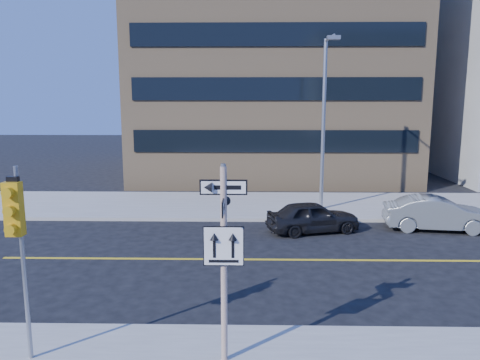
{
  "coord_description": "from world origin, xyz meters",
  "views": [
    {
      "loc": [
        0.49,
        -11.3,
        5.42
      ],
      "look_at": [
        0.19,
        4.0,
        2.77
      ],
      "focal_mm": 35.0,
      "sensor_mm": 36.0,
      "label": 1
    }
  ],
  "objects_px": {
    "sign_pole": "(224,253)",
    "parked_car_b": "(437,214)",
    "traffic_signal": "(16,225)",
    "streetlight_a": "(325,114)",
    "parked_car_a": "(313,217)"
  },
  "relations": [
    {
      "from": "traffic_signal",
      "to": "parked_car_b",
      "type": "relative_size",
      "value": 0.93
    },
    {
      "from": "sign_pole",
      "to": "streetlight_a",
      "type": "distance_m",
      "value": 14.05
    },
    {
      "from": "parked_car_b",
      "to": "streetlight_a",
      "type": "relative_size",
      "value": 0.54
    },
    {
      "from": "parked_car_b",
      "to": "sign_pole",
      "type": "bearing_deg",
      "value": 148.57
    },
    {
      "from": "traffic_signal",
      "to": "parked_car_a",
      "type": "bearing_deg",
      "value": 54.81
    },
    {
      "from": "sign_pole",
      "to": "parked_car_a",
      "type": "height_order",
      "value": "sign_pole"
    },
    {
      "from": "traffic_signal",
      "to": "parked_car_a",
      "type": "xyz_separation_m",
      "value": [
        7.12,
        10.09,
        -2.38
      ]
    },
    {
      "from": "sign_pole",
      "to": "traffic_signal",
      "type": "distance_m",
      "value": 4.05
    },
    {
      "from": "sign_pole",
      "to": "parked_car_a",
      "type": "distance_m",
      "value": 10.58
    },
    {
      "from": "sign_pole",
      "to": "streetlight_a",
      "type": "relative_size",
      "value": 0.51
    },
    {
      "from": "traffic_signal",
      "to": "streetlight_a",
      "type": "height_order",
      "value": "streetlight_a"
    },
    {
      "from": "traffic_signal",
      "to": "sign_pole",
      "type": "bearing_deg",
      "value": 2.11
    },
    {
      "from": "parked_car_b",
      "to": "streetlight_a",
      "type": "xyz_separation_m",
      "value": [
        -4.36,
        2.93,
        4.05
      ]
    },
    {
      "from": "parked_car_b",
      "to": "streetlight_a",
      "type": "bearing_deg",
      "value": 63.57
    },
    {
      "from": "sign_pole",
      "to": "parked_car_b",
      "type": "xyz_separation_m",
      "value": [
        8.36,
        10.34,
        -1.73
      ]
    }
  ]
}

